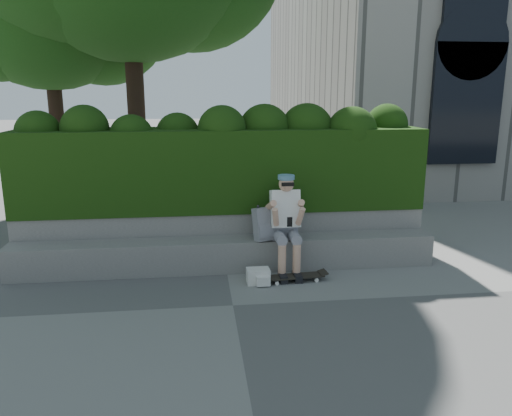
{
  "coord_description": "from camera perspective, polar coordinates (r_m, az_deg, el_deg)",
  "views": [
    {
      "loc": [
        -0.39,
        -5.52,
        2.51
      ],
      "look_at": [
        0.4,
        1.0,
        0.95
      ],
      "focal_mm": 35.0,
      "sensor_mm": 36.0,
      "label": 1
    }
  ],
  "objects": [
    {
      "name": "ground",
      "position": [
        6.07,
        -2.66,
        -11.06
      ],
      "size": [
        80.0,
        80.0,
        0.0
      ],
      "primitive_type": "plane",
      "color": "slate",
      "rests_on": "ground"
    },
    {
      "name": "bench_ledge",
      "position": [
        7.15,
        -3.44,
        -5.29
      ],
      "size": [
        6.0,
        0.45,
        0.45
      ],
      "primitive_type": "cube",
      "color": "gray",
      "rests_on": "ground"
    },
    {
      "name": "planter_wall",
      "position": [
        7.56,
        -3.68,
        -3.07
      ],
      "size": [
        6.0,
        0.5,
        0.75
      ],
      "primitive_type": "cube",
      "color": "gray",
      "rests_on": "ground"
    },
    {
      "name": "hedge",
      "position": [
        7.57,
        -3.89,
        4.52
      ],
      "size": [
        6.0,
        1.0,
        1.2
      ],
      "primitive_type": "cube",
      "color": "black",
      "rests_on": "planter_wall"
    },
    {
      "name": "person",
      "position": [
        6.92,
        3.42,
        -1.37
      ],
      "size": [
        0.4,
        0.76,
        1.38
      ],
      "color": "gray",
      "rests_on": "ground"
    },
    {
      "name": "skateboard",
      "position": [
        6.77,
        4.5,
        -7.81
      ],
      "size": [
        0.79,
        0.26,
        0.08
      ],
      "rotation": [
        0.0,
        0.0,
        0.08
      ],
      "color": "black",
      "rests_on": "ground"
    },
    {
      "name": "backpack_plaid",
      "position": [
        6.98,
        1.08,
        -1.83
      ],
      "size": [
        0.35,
        0.27,
        0.46
      ],
      "primitive_type": "cube",
      "rotation": [
        0.0,
        0.0,
        0.35
      ],
      "color": "#A0A0A5",
      "rests_on": "bench_ledge"
    },
    {
      "name": "backpack_ground",
      "position": [
        6.69,
        0.25,
        -7.77
      ],
      "size": [
        0.31,
        0.22,
        0.2
      ],
      "primitive_type": "cube",
      "rotation": [
        0.0,
        0.0,
        0.02
      ],
      "color": "silver",
      "rests_on": "ground"
    }
  ]
}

